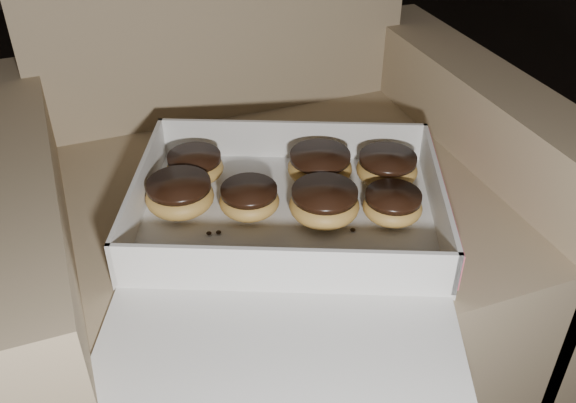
# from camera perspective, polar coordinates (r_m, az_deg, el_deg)

# --- Properties ---
(armchair) EXTENTS (0.79, 0.67, 0.83)m
(armchair) POSITION_cam_1_polar(r_m,az_deg,el_deg) (1.03, -1.85, -2.44)
(armchair) COLOR #8F7A5B
(armchair) RESTS_ON floor
(bakery_box) EXTENTS (0.55, 0.59, 0.07)m
(bakery_box) POSITION_cam_1_polar(r_m,az_deg,el_deg) (0.83, 0.11, -2.52)
(bakery_box) COLOR white
(bakery_box) RESTS_ON armchair
(donut_a) EXTENTS (0.08, 0.08, 0.04)m
(donut_a) POSITION_cam_1_polar(r_m,az_deg,el_deg) (0.86, 9.27, -0.32)
(donut_a) COLOR gold
(donut_a) RESTS_ON bakery_box
(donut_b) EXTENTS (0.09, 0.09, 0.05)m
(donut_b) POSITION_cam_1_polar(r_m,az_deg,el_deg) (0.87, -9.60, 0.56)
(donut_b) COLOR gold
(donut_b) RESTS_ON bakery_box
(donut_c) EXTENTS (0.08, 0.08, 0.04)m
(donut_c) POSITION_cam_1_polar(r_m,az_deg,el_deg) (0.86, -3.46, 0.19)
(donut_c) COLOR gold
(donut_c) RESTS_ON bakery_box
(donut_d) EXTENTS (0.09, 0.09, 0.05)m
(donut_d) POSITION_cam_1_polar(r_m,az_deg,el_deg) (0.85, 3.25, -0.16)
(donut_d) COLOR gold
(donut_d) RESTS_ON bakery_box
(donut_e) EXTENTS (0.08, 0.08, 0.04)m
(donut_e) POSITION_cam_1_polar(r_m,az_deg,el_deg) (0.94, -8.27, 3.12)
(donut_e) COLOR gold
(donut_e) RESTS_ON bakery_box
(donut_f) EXTENTS (0.09, 0.09, 0.04)m
(donut_f) POSITION_cam_1_polar(r_m,az_deg,el_deg) (0.93, 8.79, 2.96)
(donut_f) COLOR gold
(donut_f) RESTS_ON bakery_box
(donut_g) EXTENTS (0.09, 0.09, 0.05)m
(donut_g) POSITION_cam_1_polar(r_m,az_deg,el_deg) (0.92, 2.85, 3.14)
(donut_g) COLOR gold
(donut_g) RESTS_ON bakery_box
(crumb_a) EXTENTS (0.01, 0.01, 0.00)m
(crumb_a) POSITION_cam_1_polar(r_m,az_deg,el_deg) (0.84, -7.05, -2.81)
(crumb_a) COLOR black
(crumb_a) RESTS_ON bakery_box
(crumb_b) EXTENTS (0.01, 0.01, 0.00)m
(crumb_b) POSITION_cam_1_polar(r_m,az_deg,el_deg) (0.84, -6.19, -2.73)
(crumb_b) COLOR black
(crumb_b) RESTS_ON bakery_box
(crumb_c) EXTENTS (0.01, 0.01, 0.00)m
(crumb_c) POSITION_cam_1_polar(r_m,az_deg,el_deg) (0.80, -12.83, -5.69)
(crumb_c) COLOR black
(crumb_c) RESTS_ON bakery_box
(crumb_d) EXTENTS (0.01, 0.01, 0.00)m
(crumb_d) POSITION_cam_1_polar(r_m,az_deg,el_deg) (0.84, 5.78, -2.52)
(crumb_d) COLOR black
(crumb_d) RESTS_ON bakery_box
(crumb_e) EXTENTS (0.01, 0.01, 0.00)m
(crumb_e) POSITION_cam_1_polar(r_m,az_deg,el_deg) (0.79, -3.58, -5.55)
(crumb_e) COLOR black
(crumb_e) RESTS_ON bakery_box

